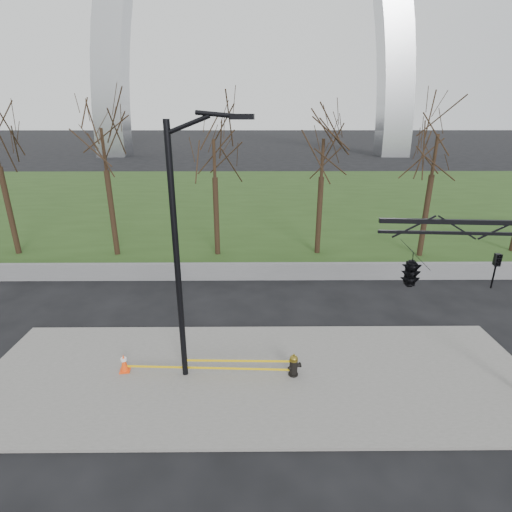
{
  "coord_description": "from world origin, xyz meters",
  "views": [
    {
      "loc": [
        -0.15,
        -10.41,
        8.04
      ],
      "look_at": [
        -0.05,
        2.0,
        3.5
      ],
      "focal_mm": 26.72,
      "sensor_mm": 36.0,
      "label": 1
    }
  ],
  "objects_px": {
    "fire_hydrant": "(294,365)",
    "traffic_cone": "(124,363)",
    "traffic_signal_mast": "(440,270)",
    "street_light": "(183,241)"
  },
  "relations": [
    {
      "from": "fire_hydrant",
      "to": "traffic_cone",
      "type": "height_order",
      "value": "fire_hydrant"
    },
    {
      "from": "fire_hydrant",
      "to": "traffic_cone",
      "type": "distance_m",
      "value": 5.59
    },
    {
      "from": "traffic_signal_mast",
      "to": "street_light",
      "type": "bearing_deg",
      "value": 177.02
    },
    {
      "from": "street_light",
      "to": "traffic_signal_mast",
      "type": "relative_size",
      "value": 1.37
    },
    {
      "from": "street_light",
      "to": "traffic_signal_mast",
      "type": "distance_m",
      "value": 7.16
    },
    {
      "from": "traffic_cone",
      "to": "street_light",
      "type": "bearing_deg",
      "value": -5.0
    },
    {
      "from": "street_light",
      "to": "fire_hydrant",
      "type": "bearing_deg",
      "value": 8.89
    },
    {
      "from": "traffic_cone",
      "to": "street_light",
      "type": "xyz_separation_m",
      "value": [
        2.26,
        -0.2,
        4.27
      ]
    },
    {
      "from": "fire_hydrant",
      "to": "street_light",
      "type": "relative_size",
      "value": 0.1
    },
    {
      "from": "fire_hydrant",
      "to": "traffic_signal_mast",
      "type": "bearing_deg",
      "value": -33.18
    }
  ]
}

